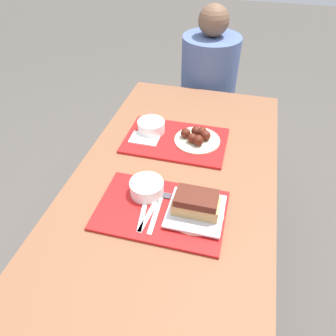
{
  "coord_description": "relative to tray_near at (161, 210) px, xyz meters",
  "views": [
    {
      "loc": [
        0.22,
        -0.91,
        1.65
      ],
      "look_at": [
        -0.02,
        0.03,
        0.81
      ],
      "focal_mm": 35.0,
      "sensor_mm": 36.0,
      "label": 1
    }
  ],
  "objects": [
    {
      "name": "condiment_packet",
      "position": [
        -0.0,
        0.07,
        0.01
      ],
      "size": [
        0.04,
        0.03,
        0.01
      ],
      "color": "#3F3F47",
      "rests_on": "tray_near"
    },
    {
      "name": "picnic_table",
      "position": [
        0.0,
        0.16,
        -0.11
      ],
      "size": [
        0.8,
        1.58,
        0.77
      ],
      "color": "brown",
      "rests_on": "ground_plane"
    },
    {
      "name": "wings_plate_far",
      "position": [
        0.05,
        0.44,
        0.03
      ],
      "size": [
        0.2,
        0.2,
        0.06
      ],
      "color": "beige",
      "rests_on": "tray_far"
    },
    {
      "name": "bowl_coleslaw_near",
      "position": [
        -0.07,
        0.07,
        0.04
      ],
      "size": [
        0.12,
        0.12,
        0.05
      ],
      "color": "white",
      "rests_on": "tray_near"
    },
    {
      "name": "plastic_spoon_near",
      "position": [
        -0.06,
        -0.03,
        0.01
      ],
      "size": [
        0.04,
        0.17,
        0.0
      ],
      "color": "white",
      "rests_on": "tray_near"
    },
    {
      "name": "bowl_coleslaw_far",
      "position": [
        -0.17,
        0.46,
        0.04
      ],
      "size": [
        0.12,
        0.12,
        0.05
      ],
      "color": "white",
      "rests_on": "tray_far"
    },
    {
      "name": "ground_plane",
      "position": [
        0.0,
        0.16,
        -0.78
      ],
      "size": [
        12.0,
        12.0,
        0.0
      ],
      "primitive_type": "plane",
      "color": "#4C4742"
    },
    {
      "name": "person_seated_across",
      "position": [
        -0.01,
        1.17,
        -0.02
      ],
      "size": [
        0.34,
        0.34,
        0.71
      ],
      "color": "#4C6093",
      "rests_on": "picnic_bench_far"
    },
    {
      "name": "tray_far",
      "position": [
        -0.05,
        0.42,
        0.0
      ],
      "size": [
        0.45,
        0.29,
        0.01
      ],
      "color": "red",
      "rests_on": "picnic_table"
    },
    {
      "name": "plastic_fork_near",
      "position": [
        -0.03,
        -0.03,
        0.01
      ],
      "size": [
        0.04,
        0.17,
        0.0
      ],
      "color": "white",
      "rests_on": "tray_near"
    },
    {
      "name": "tray_near",
      "position": [
        0.0,
        0.0,
        0.0
      ],
      "size": [
        0.45,
        0.29,
        0.01
      ],
      "color": "red",
      "rests_on": "picnic_table"
    },
    {
      "name": "plastic_knife_near",
      "position": [
        -0.01,
        -0.03,
        0.01
      ],
      "size": [
        0.02,
        0.17,
        0.0
      ],
      "color": "white",
      "rests_on": "tray_near"
    },
    {
      "name": "picnic_bench_far",
      "position": [
        0.0,
        1.17,
        -0.4
      ],
      "size": [
        0.76,
        0.28,
        0.46
      ],
      "color": "brown",
      "rests_on": "ground_plane"
    },
    {
      "name": "brisket_sandwich_plate",
      "position": [
        0.12,
        0.01,
        0.04
      ],
      "size": [
        0.2,
        0.2,
        0.09
      ],
      "color": "beige",
      "rests_on": "tray_near"
    },
    {
      "name": "napkin_far",
      "position": [
        -0.18,
        0.39,
        0.01
      ],
      "size": [
        0.13,
        0.09,
        0.01
      ],
      "color": "white",
      "rests_on": "tray_far"
    }
  ]
}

